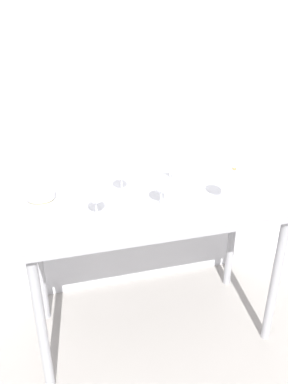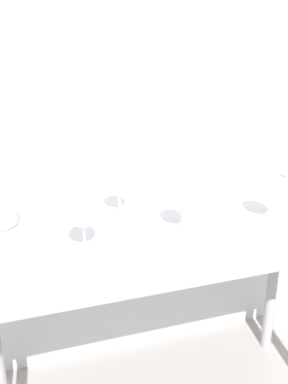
{
  "view_description": "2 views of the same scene",
  "coord_description": "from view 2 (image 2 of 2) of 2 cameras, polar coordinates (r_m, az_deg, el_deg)",
  "views": [
    {
      "loc": [
        -0.52,
        -1.7,
        1.81
      ],
      "look_at": [
        -0.06,
        -0.03,
        0.96
      ],
      "focal_mm": 35.48,
      "sensor_mm": 36.0,
      "label": 1
    },
    {
      "loc": [
        -0.54,
        -1.38,
        1.61
      ],
      "look_at": [
        -0.08,
        0.05,
        1.0
      ],
      "focal_mm": 44.01,
      "sensor_mm": 36.0,
      "label": 2
    }
  ],
  "objects": [
    {
      "name": "wine_glass_far_left",
      "position": [
        1.64,
        -3.07,
        1.2
      ],
      "size": [
        0.09,
        0.09,
        0.18
      ],
      "color": "white",
      "rests_on": "steel_counter"
    },
    {
      "name": "wine_glass_near_center",
      "position": [
        1.52,
        4.75,
        -0.63
      ],
      "size": [
        0.09,
        0.09,
        0.18
      ],
      "color": "white",
      "rests_on": "steel_counter"
    },
    {
      "name": "tasting_sheet_upper",
      "position": [
        1.54,
        -1.26,
        -5.5
      ],
      "size": [
        0.26,
        0.26,
        0.0
      ],
      "primitive_type": "cube",
      "rotation": [
        0.0,
        0.0,
        0.63
      ],
      "color": "white",
      "rests_on": "steel_counter"
    },
    {
      "name": "wine_glass_far_right",
      "position": [
        1.78,
        5.64,
        2.48
      ],
      "size": [
        0.08,
        0.08,
        0.17
      ],
      "color": "white",
      "rests_on": "steel_counter"
    },
    {
      "name": "steel_counter",
      "position": [
        1.69,
        3.07,
        -6.99
      ],
      "size": [
        1.4,
        0.65,
        0.9
      ],
      "color": "#9C9CA1",
      "rests_on": "ground_plane"
    },
    {
      "name": "wine_glass_near_right",
      "position": [
        1.66,
        15.38,
        0.38
      ],
      "size": [
        0.09,
        0.09,
        0.17
      ],
      "color": "white",
      "rests_on": "steel_counter"
    },
    {
      "name": "wine_glass_near_left",
      "position": [
        1.4,
        -7.4,
        -2.72
      ],
      "size": [
        0.09,
        0.09,
        0.18
      ],
      "color": "white",
      "rests_on": "steel_counter"
    },
    {
      "name": "back_wall",
      "position": [
        1.97,
        -1.88,
        12.85
      ],
      "size": [
        3.8,
        0.04,
        2.6
      ],
      "primitive_type": "cube",
      "color": "silver",
      "rests_on": "ground_plane"
    },
    {
      "name": "decanter_funnel",
      "position": [
        1.88,
        16.36,
        0.47
      ],
      "size": [
        0.1,
        0.1,
        0.15
      ],
      "color": "silver",
      "rests_on": "steel_counter"
    }
  ]
}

